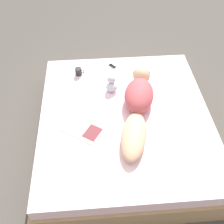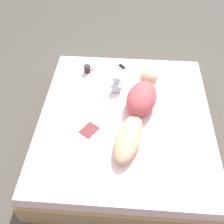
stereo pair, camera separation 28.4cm
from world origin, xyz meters
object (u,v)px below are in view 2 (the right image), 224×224
(open_magazine, at_px, (82,125))
(person, at_px, (140,105))
(cell_phone, at_px, (122,67))
(coffee_mug, at_px, (87,69))

(open_magazine, bearing_deg, person, 56.73)
(person, bearing_deg, open_magazine, -143.41)
(open_magazine, xyz_separation_m, cell_phone, (0.38, 1.02, 0.00))
(person, height_order, open_magazine, person)
(cell_phone, bearing_deg, coffee_mug, 155.75)
(open_magazine, bearing_deg, coffee_mug, 127.22)
(person, height_order, cell_phone, person)
(coffee_mug, bearing_deg, person, -43.69)
(person, relative_size, open_magazine, 2.55)
(person, relative_size, cell_phone, 9.28)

